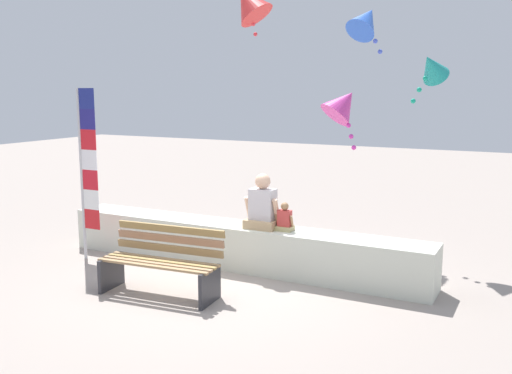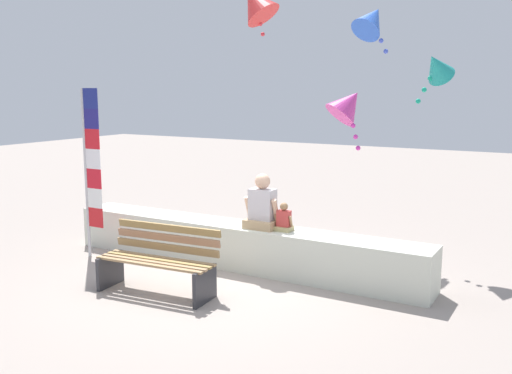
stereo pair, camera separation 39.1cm
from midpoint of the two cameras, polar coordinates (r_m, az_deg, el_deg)
ground_plane at (r=8.27m, az=-5.81°, el=-9.31°), size 40.00×40.00×0.00m
seawall_ledge at (r=8.82m, az=-3.01°, el=-5.82°), size 5.90×0.63×0.66m
park_bench at (r=7.78m, az=-10.76°, el=-7.44°), size 1.66×0.74×0.88m
person_adult at (r=8.46m, az=-0.65°, el=-1.99°), size 0.53×0.39×0.81m
person_child at (r=8.34m, az=1.51°, el=-3.25°), size 0.27×0.20×0.42m
flag_banner at (r=9.39m, az=-17.60°, el=1.99°), size 0.34×0.05×2.70m
kite_blue at (r=10.42m, az=9.75°, el=15.94°), size 0.72×0.87×0.95m
kite_red at (r=11.22m, az=-1.77°, el=17.75°), size 0.93×0.73×1.02m
kite_teal at (r=9.58m, az=15.84°, el=11.36°), size 0.62×0.71×0.88m
kite_magenta at (r=10.11m, az=7.55°, el=8.13°), size 0.98×0.99×1.15m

